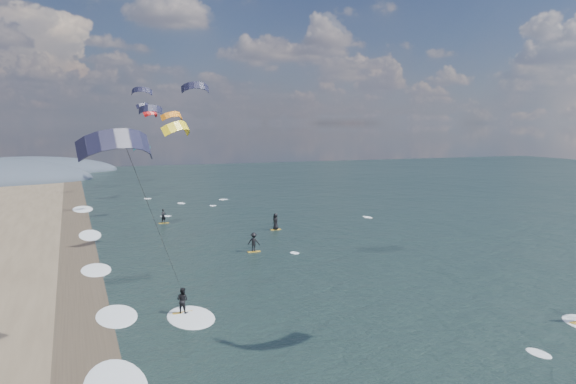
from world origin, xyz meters
name	(u,v)px	position (x,y,z in m)	size (l,w,h in m)	color
wet_sand_strip	(86,354)	(-12.00, 10.00, 0.00)	(3.00, 240.00, 0.00)	#382D23
kitesurfer_near_b	(149,208)	(-8.92, 9.93, 6.81)	(6.84, 8.42, 11.43)	#BE9021
far_kitesurfers	(246,230)	(2.93, 32.99, 0.84)	(11.18, 17.50, 1.71)	#BE9021
bg_kite_field	(159,110)	(-0.50, 62.85, 12.63)	(8.38, 62.62, 10.15)	black
shoreline_surf	(107,319)	(-10.80, 14.75, 0.00)	(2.40, 79.40, 0.11)	white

